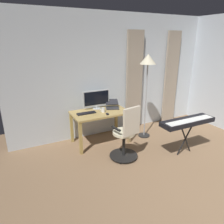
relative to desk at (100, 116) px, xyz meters
name	(u,v)px	position (x,y,z in m)	size (l,w,h in m)	color
back_room_partition	(115,75)	(-0.64, -0.50, 0.78)	(5.11, 0.10, 2.82)	silver
curtain_left_panel	(171,78)	(-2.31, -0.39, 0.59)	(0.41, 0.06, 2.44)	#A0907C
curtain_right_panel	(134,82)	(-1.12, -0.39, 0.59)	(0.44, 0.06, 2.44)	#A0907C
desk	(100,116)	(0.00, 0.00, 0.00)	(1.22, 0.70, 0.74)	tan
office_chair	(126,135)	(-0.16, 0.88, -0.13)	(0.56, 0.56, 1.09)	black
computer_monitor	(96,99)	(-0.02, -0.23, 0.34)	(0.63, 0.18, 0.42)	#B7BCC1
computer_keyboard	(86,113)	(0.31, -0.01, 0.12)	(0.41, 0.12, 0.02)	black
laptop	(112,106)	(-0.36, -0.12, 0.16)	(0.38, 0.41, 0.17)	#232328
computer_mouse	(107,114)	(-0.06, 0.25, 0.12)	(0.06, 0.10, 0.04)	black
mug_tea	(103,110)	(-0.05, 0.05, 0.15)	(0.12, 0.08, 0.09)	white
piano_keyboard	(188,122)	(-1.33, 1.24, 0.06)	(1.17, 0.33, 0.76)	black
floor_lamp	(148,66)	(-1.08, 0.19, 1.04)	(0.36, 0.36, 1.94)	black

